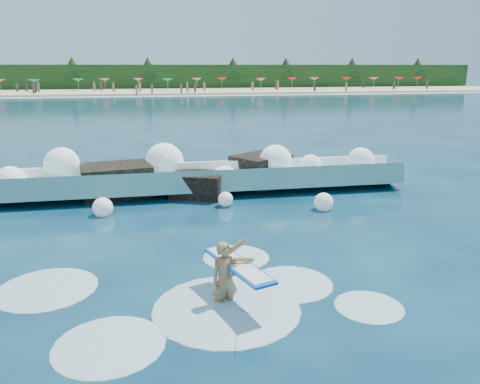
% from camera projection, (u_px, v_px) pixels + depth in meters
% --- Properties ---
extents(ground, '(200.00, 200.00, 0.00)m').
position_uv_depth(ground, '(196.00, 262.00, 11.69)').
color(ground, '#07203A').
rests_on(ground, ground).
extents(beach, '(140.00, 20.00, 0.40)m').
position_uv_depth(beach, '(153.00, 92.00, 85.56)').
color(beach, tan).
rests_on(beach, ground).
extents(wet_band, '(140.00, 5.00, 0.08)m').
position_uv_depth(wet_band, '(154.00, 96.00, 75.17)').
color(wet_band, silver).
rests_on(wet_band, ground).
extents(treeline, '(140.00, 4.00, 5.00)m').
position_uv_depth(treeline, '(152.00, 77.00, 94.44)').
color(treeline, black).
rests_on(treeline, ground).
extents(breaking_wave, '(16.16, 2.60, 1.39)m').
position_uv_depth(breaking_wave, '(195.00, 179.00, 18.12)').
color(breaking_wave, teal).
rests_on(breaking_wave, ground).
extents(rock_cluster, '(8.44, 3.50, 1.46)m').
position_uv_depth(rock_cluster, '(186.00, 180.00, 18.13)').
color(rock_cluster, black).
rests_on(rock_cluster, ground).
extents(surfer_with_board, '(1.20, 2.83, 1.61)m').
position_uv_depth(surfer_with_board, '(228.00, 276.00, 9.51)').
color(surfer_with_board, '#9A6C48').
rests_on(surfer_with_board, ground).
extents(wave_spray, '(14.35, 5.00, 1.91)m').
position_uv_depth(wave_spray, '(185.00, 168.00, 17.96)').
color(wave_spray, white).
rests_on(wave_spray, ground).
extents(surf_foam, '(8.42, 5.27, 0.15)m').
position_uv_depth(surf_foam, '(196.00, 300.00, 9.75)').
color(surf_foam, silver).
rests_on(surf_foam, ground).
extents(beach_umbrellas, '(112.81, 6.85, 0.50)m').
position_uv_depth(beach_umbrellas, '(154.00, 80.00, 87.51)').
color(beach_umbrellas, '#E9447A').
rests_on(beach_umbrellas, ground).
extents(beachgoers, '(105.83, 12.69, 1.92)m').
position_uv_depth(beachgoers, '(92.00, 88.00, 81.08)').
color(beachgoers, '#3F332D').
rests_on(beachgoers, ground).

